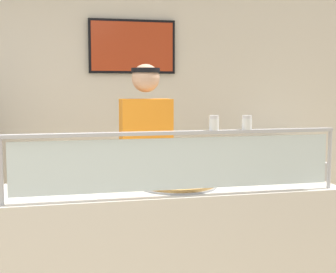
% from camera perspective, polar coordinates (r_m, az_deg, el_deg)
% --- Properties ---
extents(shop_rear_unit, '(6.58, 0.13, 2.70)m').
position_cam_1_polar(shop_rear_unit, '(5.11, -5.28, 3.21)').
color(shop_rear_unit, silver).
rests_on(shop_rear_unit, ground).
extents(serving_counter, '(2.18, 0.68, 0.95)m').
position_cam_1_polar(serving_counter, '(3.30, -0.09, -13.94)').
color(serving_counter, silver).
rests_on(serving_counter, ground).
extents(sneeze_guard, '(2.00, 0.06, 0.39)m').
position_cam_1_polar(sneeze_guard, '(2.86, 1.18, -2.04)').
color(sneeze_guard, '#B2B5BC').
rests_on(sneeze_guard, serving_counter).
extents(pizza_tray, '(0.50, 0.50, 0.04)m').
position_cam_1_polar(pizza_tray, '(3.16, 1.16, -5.59)').
color(pizza_tray, '#9EA0A8').
rests_on(pizza_tray, serving_counter).
extents(pizza_server, '(0.14, 0.29, 0.01)m').
position_cam_1_polar(pizza_server, '(3.14, 1.80, -5.24)').
color(pizza_server, '#ADAFB7').
rests_on(pizza_server, pizza_tray).
extents(parmesan_shaker, '(0.06, 0.06, 0.09)m').
position_cam_1_polar(parmesan_shaker, '(2.91, 5.37, 1.48)').
color(parmesan_shaker, white).
rests_on(parmesan_shaker, sneeze_guard).
extents(pepper_flake_shaker, '(0.06, 0.06, 0.09)m').
position_cam_1_polar(pepper_flake_shaker, '(2.98, 9.14, 1.52)').
color(pepper_flake_shaker, white).
rests_on(pepper_flake_shaker, sneeze_guard).
extents(worker_figure, '(0.41, 0.50, 1.76)m').
position_cam_1_polar(worker_figure, '(3.72, -2.49, -3.23)').
color(worker_figure, '#23232D').
rests_on(worker_figure, ground).
extents(prep_shelf, '(0.70, 0.55, 0.84)m').
position_cam_1_polar(prep_shelf, '(5.26, 13.41, -7.22)').
color(prep_shelf, '#B7BABF').
rests_on(prep_shelf, ground).
extents(pizza_box_stack, '(0.44, 0.42, 0.18)m').
position_cam_1_polar(pizza_box_stack, '(5.17, 13.53, -1.72)').
color(pizza_box_stack, silver).
rests_on(pizza_box_stack, prep_shelf).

